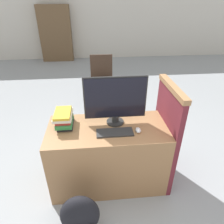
# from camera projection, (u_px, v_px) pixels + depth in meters

# --- Properties ---
(ground_plane) EXTENTS (20.00, 20.00, 0.00)m
(ground_plane) POSITION_uv_depth(u_px,v_px,m) (110.00, 200.00, 2.16)
(ground_plane) COLOR #93999E
(wall_back) EXTENTS (12.00, 0.06, 2.80)m
(wall_back) POSITION_uv_depth(u_px,v_px,m) (94.00, 15.00, 6.56)
(wall_back) COLOR beige
(wall_back) RESTS_ON ground_plane
(desk) EXTENTS (1.23, 0.60, 0.74)m
(desk) POSITION_uv_depth(u_px,v_px,m) (108.00, 155.00, 2.23)
(desk) COLOR #9E7047
(desk) RESTS_ON ground_plane
(carrel_divider) EXTENTS (0.07, 0.66, 1.17)m
(carrel_divider) POSITION_uv_depth(u_px,v_px,m) (165.00, 134.00, 2.20)
(carrel_divider) COLOR maroon
(carrel_divider) RESTS_ON ground_plane
(monitor) EXTENTS (0.63, 0.18, 0.51)m
(monitor) POSITION_uv_depth(u_px,v_px,m) (115.00, 100.00, 1.99)
(monitor) COLOR #282828
(monitor) RESTS_ON desk
(keyboard) EXTENTS (0.36, 0.14, 0.02)m
(keyboard) POSITION_uv_depth(u_px,v_px,m) (115.00, 132.00, 1.96)
(keyboard) COLOR #2D2D2D
(keyboard) RESTS_ON desk
(mouse) EXTENTS (0.05, 0.09, 0.04)m
(mouse) POSITION_uv_depth(u_px,v_px,m) (138.00, 130.00, 1.97)
(mouse) COLOR white
(mouse) RESTS_ON desk
(book_stack) EXTENTS (0.18, 0.27, 0.16)m
(book_stack) POSITION_uv_depth(u_px,v_px,m) (64.00, 119.00, 2.03)
(book_stack) COLOR #232328
(book_stack) RESTS_ON desk
(backpack) EXTENTS (0.35, 0.23, 0.45)m
(backpack) POSITION_uv_depth(u_px,v_px,m) (80.00, 216.00, 1.77)
(backpack) COLOR black
(backpack) RESTS_ON ground_plane
(far_chair) EXTENTS (0.44, 0.44, 0.94)m
(far_chair) POSITION_uv_depth(u_px,v_px,m) (102.00, 77.00, 3.98)
(far_chair) COLOR #38281E
(far_chair) RESTS_ON ground_plane
(bookshelf_far) EXTENTS (1.00, 0.32, 1.72)m
(bookshelf_far) POSITION_uv_depth(u_px,v_px,m) (56.00, 34.00, 6.52)
(bookshelf_far) COLOR brown
(bookshelf_far) RESTS_ON ground_plane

